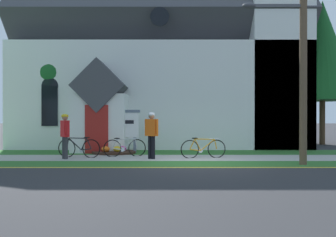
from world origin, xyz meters
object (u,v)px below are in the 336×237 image
object	(u,v)px
bicycle_blue	(124,147)
bicycle_black	(203,148)
bicycle_yellow	(79,148)
cyclist_in_red_jersey	(151,131)
yard_deciduous_tree	(58,76)
church_sign	(114,125)
cyclist_in_orange_jersey	(65,133)
roadside_conifer	(322,51)
utility_pole	(300,36)

from	to	relation	value
bicycle_blue	bicycle_black	distance (m)	3.12
bicycle_yellow	cyclist_in_red_jersey	size ratio (longest dim) A/B	0.99
bicycle_black	yard_deciduous_tree	size ratio (longest dim) A/B	0.33
church_sign	bicycle_blue	size ratio (longest dim) A/B	1.36
bicycle_blue	bicycle_black	xyz separation A→B (m)	(3.08, -0.52, 0.01)
bicycle_yellow	cyclist_in_orange_jersey	distance (m)	0.92
cyclist_in_orange_jersey	roadside_conifer	bearing A→B (deg)	29.95
cyclist_in_orange_jersey	yard_deciduous_tree	size ratio (longest dim) A/B	0.32
bicycle_yellow	church_sign	bearing A→B (deg)	58.96
bicycle_black	roadside_conifer	size ratio (longest dim) A/B	0.21
bicycle_black	bicycle_yellow	size ratio (longest dim) A/B	1.02
cyclist_in_red_jersey	yard_deciduous_tree	world-z (taller)	yard_deciduous_tree
bicycle_black	cyclist_in_red_jersey	size ratio (longest dim) A/B	1.00
bicycle_yellow	cyclist_in_orange_jersey	bearing A→B (deg)	-124.79
cyclist_in_orange_jersey	utility_pole	size ratio (longest dim) A/B	0.22
bicycle_blue	utility_pole	world-z (taller)	utility_pole
roadside_conifer	yard_deciduous_tree	world-z (taller)	roadside_conifer
cyclist_in_red_jersey	bicycle_yellow	bearing A→B (deg)	169.33
roadside_conifer	bicycle_blue	bearing A→B (deg)	-148.67
utility_pole	bicycle_black	bearing A→B (deg)	147.29
cyclist_in_orange_jersey	utility_pole	xyz separation A→B (m)	(8.23, -1.58, 3.26)
roadside_conifer	utility_pole	bearing A→B (deg)	-116.66
church_sign	roadside_conifer	bearing A→B (deg)	23.60
church_sign	yard_deciduous_tree	size ratio (longest dim) A/B	0.43
church_sign	bicycle_black	world-z (taller)	church_sign
church_sign	cyclist_in_red_jersey	distance (m)	2.97
church_sign	utility_pole	distance (m)	8.38
cyclist_in_orange_jersey	bicycle_blue	bearing A→B (deg)	22.54
bicycle_blue	utility_pole	distance (m)	7.64
bicycle_black	roadside_conifer	xyz separation A→B (m)	(7.49, 6.95, 4.99)
bicycle_black	utility_pole	world-z (taller)	utility_pole
church_sign	cyclist_in_orange_jersey	bearing A→B (deg)	-121.94
bicycle_yellow	yard_deciduous_tree	world-z (taller)	yard_deciduous_tree
roadside_conifer	church_sign	bearing A→B (deg)	-156.40
cyclist_in_orange_jersey	yard_deciduous_tree	world-z (taller)	yard_deciduous_tree
cyclist_in_orange_jersey	yard_deciduous_tree	bearing A→B (deg)	109.03
bicycle_yellow	cyclist_in_orange_jersey	world-z (taller)	cyclist_in_orange_jersey
bicycle_black	bicycle_yellow	xyz separation A→B (m)	(-4.82, 0.20, 0.01)
church_sign	utility_pole	bearing A→B (deg)	-30.83
roadside_conifer	yard_deciduous_tree	distance (m)	14.76
utility_pole	cyclist_in_orange_jersey	bearing A→B (deg)	169.16
church_sign	yard_deciduous_tree	world-z (taller)	yard_deciduous_tree
bicycle_black	cyclist_in_red_jersey	xyz separation A→B (m)	(-1.97, -0.34, 0.67)
yard_deciduous_tree	roadside_conifer	bearing A→B (deg)	7.91
bicycle_black	cyclist_in_orange_jersey	distance (m)	5.26
bicycle_black	utility_pole	distance (m)	5.29
cyclist_in_orange_jersey	yard_deciduous_tree	distance (m)	6.22
bicycle_blue	yard_deciduous_tree	distance (m)	6.79
cyclist_in_red_jersey	church_sign	bearing A→B (deg)	125.65
bicycle_yellow	utility_pole	xyz separation A→B (m)	(7.84, -2.14, 3.87)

